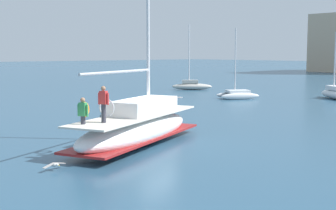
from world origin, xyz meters
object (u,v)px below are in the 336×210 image
object	(u,v)px
main_sailboat	(138,126)
moored_sloop_near	(335,93)
seagull	(54,165)
moored_catamaran	(238,93)
moored_cutter_left	(192,85)
mooring_buoy	(100,125)

from	to	relation	value
main_sailboat	moored_sloop_near	world-z (taller)	main_sailboat
moored_sloop_near	seagull	bearing A→B (deg)	-78.05
moored_sloop_near	seagull	xyz separation A→B (m)	(7.06, -33.33, -0.32)
moored_catamaran	moored_cutter_left	distance (m)	11.49
seagull	main_sailboat	bearing A→B (deg)	109.12
main_sailboat	moored_sloop_near	xyz separation A→B (m)	(-5.17, 27.88, -0.37)
main_sailboat	moored_sloop_near	size ratio (longest dim) A/B	2.05
main_sailboat	moored_cutter_left	world-z (taller)	main_sailboat
main_sailboat	mooring_buoy	bearing A→B (deg)	166.17
main_sailboat	moored_cutter_left	bearing A→B (deg)	131.32
moored_cutter_left	seagull	bearing A→B (deg)	-51.87
moored_catamaran	mooring_buoy	size ratio (longest dim) A/B	7.01
moored_sloop_near	moored_cutter_left	bearing A→B (deg)	-171.68
main_sailboat	mooring_buoy	distance (m)	5.44
moored_catamaran	main_sailboat	bearing A→B (deg)	-61.21
moored_cutter_left	seagull	size ratio (longest dim) A/B	7.54
moored_sloop_near	main_sailboat	bearing A→B (deg)	-79.50
moored_catamaran	moored_sloop_near	bearing A→B (deg)	46.23
mooring_buoy	moored_sloop_near	bearing A→B (deg)	89.83
moored_sloop_near	seagull	world-z (taller)	moored_sloop_near
moored_sloop_near	moored_cutter_left	distance (m)	17.32
seagull	mooring_buoy	bearing A→B (deg)	136.61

